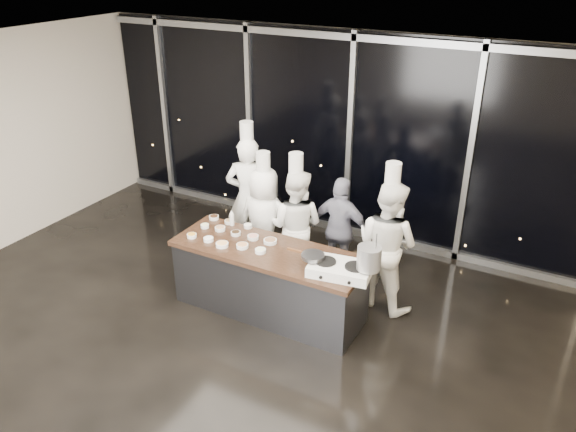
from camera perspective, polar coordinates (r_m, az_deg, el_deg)
name	(u,v)px	position (r m, az deg, el deg)	size (l,w,h in m)	color
ground	(231,349)	(6.80, -5.78, -13.32)	(9.00, 9.00, 0.00)	black
room_shell	(236,174)	(5.56, -5.29, 4.28)	(9.02, 7.02, 3.21)	beige
window_wall	(351,138)	(8.73, 6.39, 7.85)	(8.90, 0.11, 3.20)	black
demo_counter	(269,280)	(7.15, -1.93, -6.53)	(2.46, 0.86, 0.90)	#3B3C41
stove	(340,269)	(6.42, 5.32, -5.37)	(0.76, 0.53, 0.14)	silver
frying_pan	(312,256)	(6.46, 2.46, -4.06)	(0.49, 0.31, 0.05)	slate
stock_pot	(369,258)	(6.25, 8.24, -4.23)	(0.27, 0.27, 0.27)	#AAABAD
prep_bowls	(233,235)	(7.21, -5.59, -1.98)	(1.17, 0.73, 0.05)	white
squeeze_bottle	(232,218)	(7.49, -5.73, -0.21)	(0.06, 0.06, 0.22)	silver
chef_far_left	(249,197)	(8.24, -4.00, 1.93)	(0.78, 0.64, 2.08)	white
chef_left	(264,221)	(7.83, -2.43, -0.48)	(0.81, 0.57, 1.81)	white
chef_center	(296,225)	(7.66, 0.78, -0.93)	(0.86, 0.71, 1.86)	white
guest	(341,230)	(7.72, 5.37, -1.40)	(0.91, 0.43, 1.51)	#131233
chef_right	(387,244)	(7.18, 10.02, -2.84)	(1.00, 0.87, 1.97)	white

